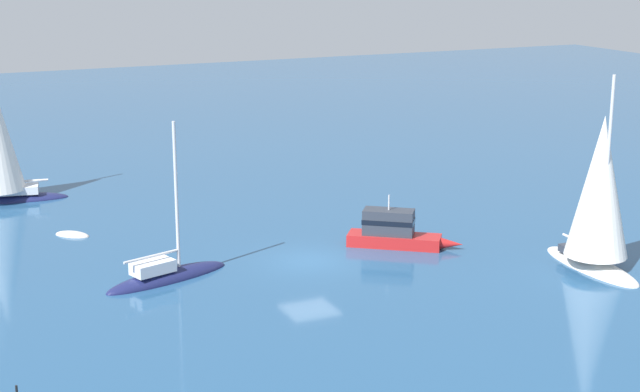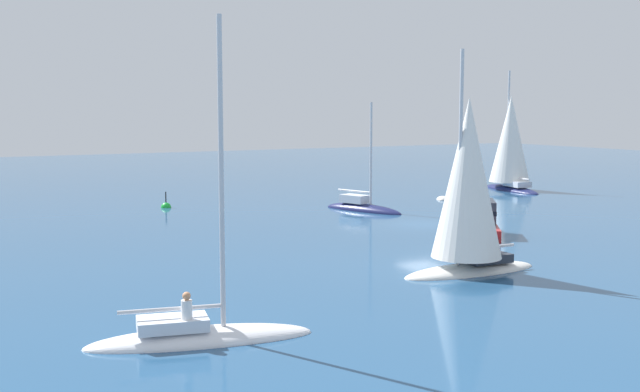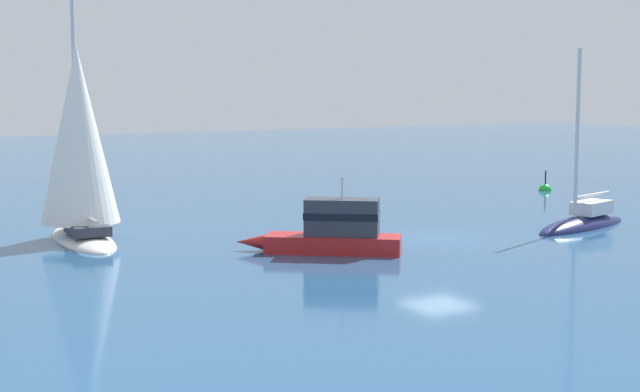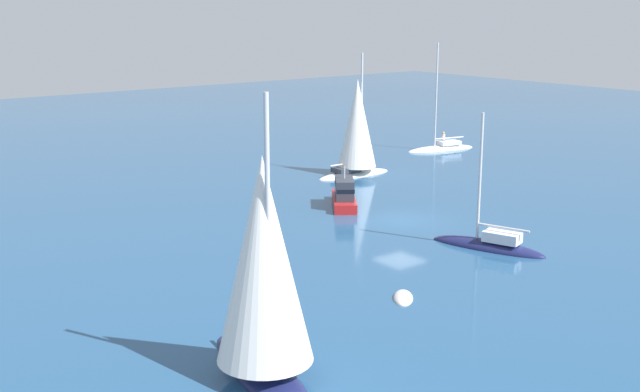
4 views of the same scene
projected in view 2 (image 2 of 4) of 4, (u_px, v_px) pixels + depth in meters
name	position (u px, v px, depth m)	size (l,w,h in m)	color
ground_plane	(423.00, 224.00, 45.28)	(160.00, 160.00, 0.00)	navy
sloop	(362.00, 208.00, 51.44)	(3.29, 6.44, 7.64)	#191E4C
yacht	(199.00, 336.00, 22.54)	(6.91, 3.16, 9.80)	white
launch	(484.00, 221.00, 41.22)	(4.24, 5.21, 2.64)	#B21E1E
ketch	(510.00, 146.00, 64.15)	(3.88, 7.60, 10.27)	#191E4C
sailboat	(468.00, 192.00, 31.63)	(6.50, 3.01, 9.48)	silver
skiff	(442.00, 199.00, 57.93)	(1.97, 2.01, 0.45)	silver
channel_buoy	(166.00, 207.00, 53.04)	(0.70, 0.70, 1.43)	green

